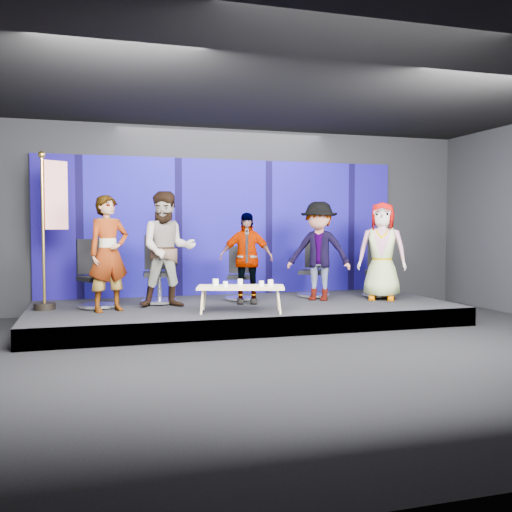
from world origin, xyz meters
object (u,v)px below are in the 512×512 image
object	(u,v)px
chair_e	(379,277)
panelist_e	(382,251)
panelist_c	(246,258)
mug_d	(261,284)
mug_c	(240,282)
coffee_table	(241,288)
chair_c	(240,282)
panelist_d	(319,251)
panelist_a	(109,253)
mug_b	(226,284)
chair_a	(96,285)
panelist_b	(168,249)
chair_d	(314,278)
chair_b	(159,281)
flag_stand	(51,226)
mug_a	(216,282)
mug_e	(271,283)

from	to	relation	value
chair_e	panelist_e	size ratio (longest dim) A/B	0.62
panelist_c	mug_d	size ratio (longest dim) A/B	17.64
mug_c	coffee_table	bearing A→B (deg)	-101.24
chair_c	panelist_d	size ratio (longest dim) A/B	0.55
panelist_a	mug_b	size ratio (longest dim) A/B	21.10
chair_a	panelist_b	bearing A→B (deg)	-35.88
chair_e	panelist_e	distance (m)	0.73
panelist_d	coffee_table	size ratio (longest dim) A/B	1.24
chair_a	chair_c	bearing A→B (deg)	-16.70
chair_d	panelist_d	world-z (taller)	panelist_d
chair_d	chair_a	bearing A→B (deg)	-140.43
mug_b	chair_b	bearing A→B (deg)	119.36
chair_e	flag_stand	distance (m)	5.89
mug_b	flag_stand	distance (m)	2.97
mug_a	panelist_a	bearing A→B (deg)	161.24
mug_d	panelist_d	bearing A→B (deg)	39.39
panelist_a	mug_c	size ratio (longest dim) A/B	18.97
panelist_c	coffee_table	world-z (taller)	panelist_c
panelist_d	mug_e	bearing A→B (deg)	-103.91
chair_c	mug_b	bearing A→B (deg)	-95.82
panelist_b	coffee_table	xyz separation A→B (m)	(1.00, -0.90, -0.57)
chair_b	chair_d	size ratio (longest dim) A/B	1.08
panelist_c	mug_d	world-z (taller)	panelist_c
panelist_c	panelist_b	bearing A→B (deg)	-161.39
chair_a	panelist_e	size ratio (longest dim) A/B	0.63
panelist_d	chair_e	size ratio (longest dim) A/B	1.62
panelist_b	panelist_d	world-z (taller)	panelist_b
panelist_e	mug_b	world-z (taller)	panelist_e
chair_a	panelist_d	xyz separation A→B (m)	(3.83, -0.14, 0.51)
panelist_d	mug_e	size ratio (longest dim) A/B	18.08
coffee_table	chair_e	bearing A→B (deg)	21.85
chair_e	mug_e	bearing A→B (deg)	-122.10
chair_a	coffee_table	bearing A→B (deg)	-52.04
chair_a	chair_b	world-z (taller)	chair_b
chair_b	mug_d	xyz separation A→B (m)	(1.36, -1.57, 0.07)
panelist_a	mug_d	distance (m)	2.41
panelist_a	mug_d	size ratio (longest dim) A/B	20.45
chair_e	coffee_table	size ratio (longest dim) A/B	0.76
chair_a	chair_e	world-z (taller)	chair_a
panelist_e	panelist_a	bearing A→B (deg)	-148.51
chair_a	mug_c	world-z (taller)	chair_a
chair_a	chair_e	bearing A→B (deg)	-23.10
panelist_e	mug_a	world-z (taller)	panelist_e
chair_e	mug_c	distance (m)	3.17
panelist_a	panelist_d	bearing A→B (deg)	-18.63
chair_c	panelist_c	size ratio (longest dim) A/B	0.62
mug_c	flag_stand	bearing A→B (deg)	159.37
panelist_c	flag_stand	bearing A→B (deg)	-168.09
coffee_table	mug_e	distance (m)	0.46
panelist_b	panelist_d	distance (m)	2.70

